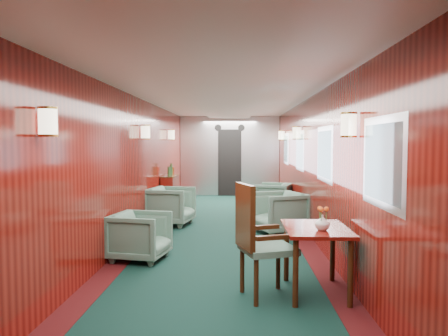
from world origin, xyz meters
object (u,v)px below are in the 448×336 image
object	(u,v)px
dining_table	(316,238)
armchair_left_near	(141,236)
side_chair	(258,236)
credenza	(170,193)
armchair_right_far	(273,198)
armchair_left_far	(171,206)
armchair_right_near	(279,213)

from	to	relation	value
dining_table	armchair_left_near	xyz separation A→B (m)	(-2.18, 1.26, -0.27)
side_chair	credenza	distance (m)	5.93
dining_table	armchair_right_far	bearing A→B (deg)	90.36
credenza	armchair_left_near	xyz separation A→B (m)	(0.26, -4.21, -0.11)
armchair_left_near	armchair_left_far	bearing A→B (deg)	9.92
side_chair	armchair_right_near	size ratio (longest dim) A/B	1.47
armchair_right_far	armchair_left_near	bearing A→B (deg)	-9.76
side_chair	armchair_right_far	world-z (taller)	side_chair
armchair_left_near	armchair_right_near	bearing A→B (deg)	-38.04
armchair_right_near	armchair_right_far	bearing A→B (deg)	156.87
armchair_left_near	armchair_right_near	world-z (taller)	armchair_right_near
credenza	armchair_left_far	xyz separation A→B (m)	(0.28, -1.67, -0.06)
armchair_right_far	armchair_left_far	bearing A→B (deg)	-35.86
armchair_left_near	armchair_right_far	distance (m)	4.62
dining_table	side_chair	bearing A→B (deg)	-164.92
armchair_right_near	armchair_right_far	distance (m)	2.26
side_chair	dining_table	bearing A→B (deg)	-3.67
credenza	side_chair	bearing A→B (deg)	-72.28
armchair_left_near	armchair_right_far	world-z (taller)	armchair_right_far
side_chair	armchair_right_near	bearing A→B (deg)	62.08
side_chair	armchair_left_near	bearing A→B (deg)	118.65
armchair_right_far	side_chair	bearing A→B (deg)	11.73
dining_table	armchair_right_far	world-z (taller)	dining_table
dining_table	credenza	distance (m)	5.99
dining_table	armchair_left_near	distance (m)	2.53
armchair_left_far	armchair_right_near	xyz separation A→B (m)	(2.05, -0.71, -0.00)
dining_table	credenza	xyz separation A→B (m)	(-2.43, 5.47, -0.17)
dining_table	credenza	world-z (taller)	credenza
dining_table	credenza	bearing A→B (deg)	114.03
side_chair	armchair_right_near	world-z (taller)	side_chair
armchair_left_near	credenza	bearing A→B (deg)	14.04
side_chair	credenza	xyz separation A→B (m)	(-1.80, 5.64, -0.21)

